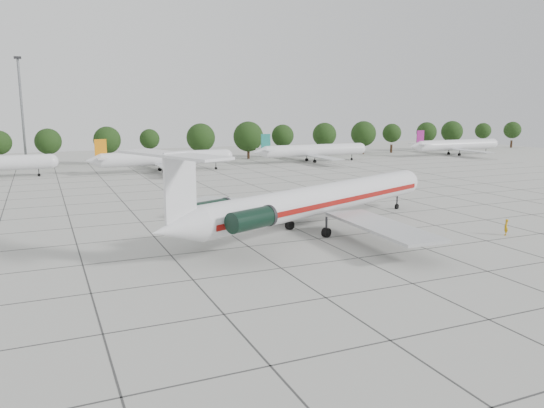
% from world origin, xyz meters
% --- Properties ---
extents(ground, '(260.00, 260.00, 0.00)m').
position_xyz_m(ground, '(0.00, 0.00, 0.00)').
color(ground, '#AAAAA3').
rests_on(ground, ground).
extents(apron_joints, '(170.00, 170.00, 0.02)m').
position_xyz_m(apron_joints, '(0.00, 15.00, 0.01)').
color(apron_joints, '#383838').
rests_on(apron_joints, ground).
extents(main_airliner, '(42.00, 31.62, 10.25)m').
position_xyz_m(main_airliner, '(0.75, 2.98, 3.62)').
color(main_airliner, silver).
rests_on(main_airliner, ground).
extents(ground_crew, '(0.78, 0.77, 1.82)m').
position_xyz_m(ground_crew, '(19.83, -6.95, 0.91)').
color(ground_crew, '#B8820A').
rests_on(ground_crew, ground).
extents(bg_airliner_c, '(28.24, 27.20, 7.40)m').
position_xyz_m(bg_airliner_c, '(-2.08, 65.07, 2.91)').
color(bg_airliner_c, silver).
rests_on(bg_airliner_c, ground).
extents(bg_airliner_d, '(28.24, 27.20, 7.40)m').
position_xyz_m(bg_airliner_d, '(37.07, 70.51, 2.91)').
color(bg_airliner_d, silver).
rests_on(bg_airliner_d, ground).
extents(bg_airliner_e, '(28.24, 27.20, 7.40)m').
position_xyz_m(bg_airliner_e, '(84.02, 70.67, 2.91)').
color(bg_airliner_e, silver).
rests_on(bg_airliner_e, ground).
extents(tree_line, '(249.86, 8.44, 10.22)m').
position_xyz_m(tree_line, '(-11.68, 85.00, 5.98)').
color(tree_line, '#332114').
rests_on(tree_line, ground).
extents(floodlight_mast, '(1.60, 1.60, 25.45)m').
position_xyz_m(floodlight_mast, '(-30.00, 92.00, 14.28)').
color(floodlight_mast, slate).
rests_on(floodlight_mast, ground).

